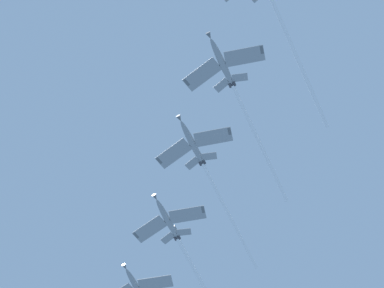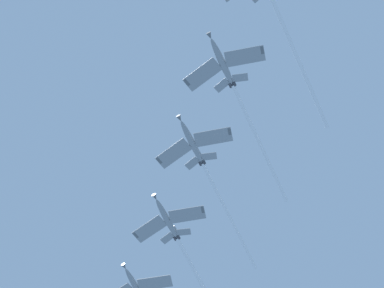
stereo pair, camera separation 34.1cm
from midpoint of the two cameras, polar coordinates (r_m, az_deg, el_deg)
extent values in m
cylinder|color=white|center=(161.08, 8.78, 6.51)|extent=(27.03, 22.10, 6.08)
ellipsoid|color=gray|center=(160.39, 2.49, 6.66)|extent=(10.42, 8.78, 3.36)
cone|color=#595E60|center=(158.92, 1.48, 8.78)|extent=(2.14, 2.05, 1.45)
ellipsoid|color=black|center=(160.48, 2.18, 7.38)|extent=(2.90, 2.60, 1.36)
cube|color=gray|center=(159.81, 4.35, 7.14)|extent=(7.01, 9.67, 0.80)
cube|color=#595E60|center=(159.59, 5.75, 7.62)|extent=(1.92, 1.38, 0.42)
cube|color=gray|center=(161.33, 0.88, 5.67)|extent=(9.33, 8.31, 0.80)
cube|color=#595E60|center=(162.29, -0.38, 5.02)|extent=(1.65, 1.85, 0.42)
cube|color=gray|center=(161.34, 3.97, 5.41)|extent=(2.96, 4.00, 0.46)
cube|color=gray|center=(161.99, 2.49, 4.79)|extent=(4.00, 3.48, 0.46)
cube|color=#595E60|center=(162.94, 3.21, 5.31)|extent=(2.33, 1.91, 3.16)
cylinder|color=#38383D|center=(161.71, 3.49, 4.91)|extent=(1.37, 1.32, 0.96)
cylinder|color=#38383D|center=(161.84, 3.19, 4.79)|extent=(1.37, 1.32, 0.96)
cylinder|color=white|center=(167.00, 5.64, -0.07)|extent=(25.71, 20.84, 6.44)
ellipsoid|color=gray|center=(168.03, 0.04, 0.13)|extent=(10.37, 8.84, 3.42)
cone|color=#595E60|center=(166.05, -0.96, 2.09)|extent=(2.14, 2.06, 1.46)
ellipsoid|color=black|center=(167.94, -0.25, 0.82)|extent=(2.89, 2.61, 1.37)
cube|color=gray|center=(167.05, 1.79, 0.57)|extent=(7.06, 9.67, 0.82)
cube|color=#595E60|center=(166.50, 3.11, 1.03)|extent=(1.92, 1.39, 0.43)
cube|color=gray|center=(169.48, -1.45, -0.78)|extent=(9.35, 8.27, 0.82)
cube|color=#595E60|center=(170.79, -2.63, -1.36)|extent=(1.64, 1.85, 0.43)
cube|color=gray|center=(169.16, 1.47, -1.01)|extent=(2.97, 4.01, 0.47)
cube|color=gray|center=(170.19, 0.09, -1.58)|extent=(4.00, 3.47, 0.47)
cube|color=#595E60|center=(170.87, 0.78, -1.05)|extent=(2.32, 1.94, 3.17)
cylinder|color=#38383D|center=(169.74, 1.03, -1.48)|extent=(1.38, 1.33, 0.96)
cylinder|color=#38383D|center=(169.95, 0.75, -1.59)|extent=(1.38, 1.33, 0.96)
cylinder|color=white|center=(176.13, 3.18, -5.97)|extent=(25.32, 20.79, 6.44)
ellipsoid|color=gray|center=(176.81, -1.98, -6.12)|extent=(10.42, 8.78, 3.29)
cone|color=#595E60|center=(174.24, -2.95, -4.35)|extent=(2.14, 2.04, 1.44)
ellipsoid|color=black|center=(176.50, -2.26, -5.48)|extent=(2.90, 2.60, 1.34)
cube|color=gray|center=(175.55, -0.31, -5.76)|extent=(7.01, 9.68, 0.78)
cube|color=#595E60|center=(174.73, 0.95, -5.36)|extent=(1.92, 1.38, 0.41)
cube|color=gray|center=(178.68, -3.39, -6.92)|extent=(9.33, 8.31, 0.78)
cube|color=#595E60|center=(180.27, -4.51, -7.41)|extent=(1.65, 1.85, 0.41)
cube|color=gray|center=(178.21, -0.61, -7.17)|extent=(2.95, 4.00, 0.45)
cube|color=gray|center=(179.55, -1.93, -7.66)|extent=(4.00, 3.49, 0.45)
cube|color=#595E60|center=(179.98, -1.25, -7.14)|extent=(2.32, 1.90, 3.15)
cylinder|color=#38383D|center=(178.99, -1.03, -7.58)|extent=(1.37, 1.32, 0.95)
cylinder|color=#38383D|center=(179.25, -1.29, -7.68)|extent=(1.37, 1.32, 0.95)
cylinder|color=white|center=(185.70, 0.80, -11.14)|extent=(22.62, 18.37, 5.68)
ellipsoid|color=gray|center=(189.48, -4.50, -11.49)|extent=(10.50, 8.68, 3.19)
cone|color=#595E60|center=(186.45, -5.42, -9.91)|extent=(2.13, 2.03, 1.43)
ellipsoid|color=black|center=(189.00, -4.76, -10.90)|extent=(2.91, 2.58, 1.32)
cube|color=gray|center=(187.94, -2.93, -11.21)|extent=(6.93, 9.68, 0.75)
cube|color=#595E60|center=(186.86, -1.74, -10.88)|extent=(1.93, 1.37, 0.39)
camera|label=1|loc=(0.17, 90.06, 0.09)|focal=65.64mm
camera|label=2|loc=(0.17, -89.94, -0.09)|focal=65.64mm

